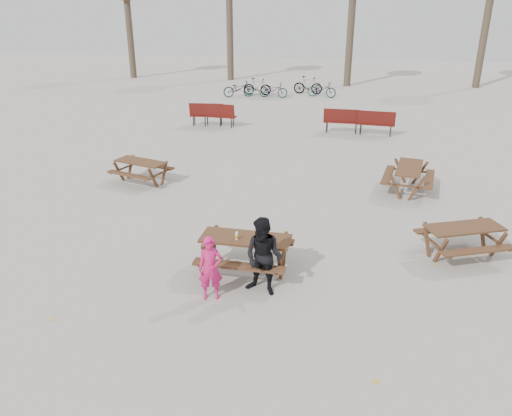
% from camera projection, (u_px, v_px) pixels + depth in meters
% --- Properties ---
extents(ground, '(80.00, 80.00, 0.00)m').
position_uv_depth(ground, '(246.00, 271.00, 10.28)').
color(ground, gray).
rests_on(ground, ground).
extents(main_picnic_table, '(1.80, 1.45, 0.78)m').
position_uv_depth(main_picnic_table, '(246.00, 246.00, 10.05)').
color(main_picnic_table, '#3B2715').
rests_on(main_picnic_table, ground).
extents(food_tray, '(0.18, 0.11, 0.03)m').
position_uv_depth(food_tray, '(263.00, 241.00, 9.79)').
color(food_tray, white).
rests_on(food_tray, main_picnic_table).
extents(bread_roll, '(0.14, 0.06, 0.05)m').
position_uv_depth(bread_roll, '(263.00, 239.00, 9.77)').
color(bread_roll, tan).
rests_on(bread_roll, food_tray).
extents(soda_bottle, '(0.07, 0.07, 0.17)m').
position_uv_depth(soda_bottle, '(237.00, 236.00, 9.86)').
color(soda_bottle, silver).
rests_on(soda_bottle, main_picnic_table).
extents(child, '(0.52, 0.42, 1.25)m').
position_uv_depth(child, '(210.00, 268.00, 9.12)').
color(child, '#C91960').
rests_on(child, ground).
extents(adult, '(0.86, 0.74, 1.53)m').
position_uv_depth(adult, '(263.00, 257.00, 9.24)').
color(adult, black).
rests_on(adult, ground).
extents(picnic_table_east, '(2.03, 1.87, 0.70)m').
position_uv_depth(picnic_table_east, '(462.00, 241.00, 10.75)').
color(picnic_table_east, '#3B2715').
rests_on(picnic_table_east, ground).
extents(picnic_table_north, '(1.87, 1.66, 0.68)m').
position_uv_depth(picnic_table_north, '(141.00, 172.00, 15.11)').
color(picnic_table_north, '#3B2715').
rests_on(picnic_table_north, ground).
extents(picnic_table_far, '(1.63, 1.91, 0.74)m').
position_uv_depth(picnic_table_far, '(408.00, 179.00, 14.42)').
color(picnic_table_far, '#3B2715').
rests_on(picnic_table_far, ground).
extents(park_bench_row, '(8.83, 0.75, 1.03)m').
position_uv_depth(park_bench_row, '(284.00, 118.00, 21.16)').
color(park_bench_row, '#5F1713').
rests_on(park_bench_row, ground).
extents(bicycle_row, '(6.44, 2.66, 1.01)m').
position_uv_depth(bicycle_row, '(279.00, 88.00, 28.58)').
color(bicycle_row, black).
rests_on(bicycle_row, ground).
extents(fallen_leaves, '(11.00, 11.00, 0.01)m').
position_uv_depth(fallen_leaves, '(288.00, 224.00, 12.44)').
color(fallen_leaves, gold).
rests_on(fallen_leaves, ground).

